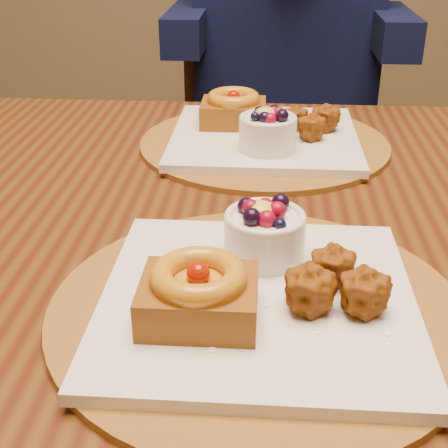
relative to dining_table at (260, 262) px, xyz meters
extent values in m
cube|color=#3C180A|center=(0.00, 0.00, 0.06)|extent=(1.60, 0.90, 0.04)
cylinder|color=brown|center=(0.00, -0.22, 0.08)|extent=(0.38, 0.38, 0.01)
cube|color=white|center=(0.00, -0.22, 0.09)|extent=(0.28, 0.28, 0.01)
cube|color=#542C07|center=(-0.05, -0.26, 0.11)|extent=(0.10, 0.08, 0.04)
torus|color=#984E09|center=(-0.05, -0.26, 0.14)|extent=(0.08, 0.08, 0.02)
sphere|color=#821102|center=(-0.05, -0.26, 0.14)|extent=(0.02, 0.02, 0.02)
sphere|color=#814009|center=(0.07, -0.20, 0.11)|extent=(0.04, 0.04, 0.04)
sphere|color=#814009|center=(0.04, -0.24, 0.11)|extent=(0.04, 0.04, 0.04)
sphere|color=#814009|center=(0.09, -0.24, 0.11)|extent=(0.04, 0.04, 0.04)
cylinder|color=white|center=(0.00, -0.15, 0.12)|extent=(0.08, 0.08, 0.04)
torus|color=white|center=(0.00, -0.15, 0.14)|extent=(0.08, 0.08, 0.01)
ellipsoid|color=gold|center=(0.00, -0.15, 0.15)|extent=(0.03, 0.03, 0.02)
cylinder|color=brown|center=(0.00, 0.22, 0.08)|extent=(0.38, 0.38, 0.01)
cube|color=white|center=(0.00, 0.22, 0.09)|extent=(0.28, 0.28, 0.01)
cube|color=#542C07|center=(-0.05, 0.26, 0.12)|extent=(0.10, 0.08, 0.04)
torus|color=#984E09|center=(-0.05, 0.26, 0.14)|extent=(0.08, 0.08, 0.02)
sphere|color=#821102|center=(-0.05, 0.26, 0.14)|extent=(0.02, 0.02, 0.02)
sphere|color=#814009|center=(0.07, 0.20, 0.12)|extent=(0.04, 0.04, 0.04)
sphere|color=#814009|center=(0.04, 0.24, 0.12)|extent=(0.04, 0.04, 0.04)
sphere|color=#814009|center=(0.09, 0.24, 0.12)|extent=(0.04, 0.04, 0.04)
cylinder|color=white|center=(0.00, 0.15, 0.12)|extent=(0.08, 0.08, 0.05)
torus|color=white|center=(0.00, 0.15, 0.14)|extent=(0.08, 0.08, 0.01)
ellipsoid|color=gold|center=(0.00, 0.15, 0.15)|extent=(0.03, 0.03, 0.02)
cube|color=black|center=(-0.04, 0.80, -0.26)|extent=(0.44, 0.44, 0.04)
cylinder|color=black|center=(-0.23, 0.64, -0.48)|extent=(0.03, 0.03, 0.39)
cylinder|color=black|center=(0.12, 0.61, -0.48)|extent=(0.03, 0.03, 0.39)
cylinder|color=black|center=(-0.20, 0.99, -0.48)|extent=(0.03, 0.03, 0.39)
cylinder|color=black|center=(0.15, 0.96, -0.48)|extent=(0.03, 0.03, 0.39)
cube|color=black|center=(-0.02, 0.98, -0.05)|extent=(0.41, 0.06, 0.42)
cube|color=black|center=(0.05, 0.93, 0.17)|extent=(0.45, 0.23, 0.64)
cube|color=black|center=(-0.19, 0.81, 0.15)|extent=(0.09, 0.32, 0.09)
cube|color=black|center=(0.28, 0.81, 0.15)|extent=(0.09, 0.32, 0.09)
camera|label=1|loc=(0.00, -0.69, 0.41)|focal=50.00mm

